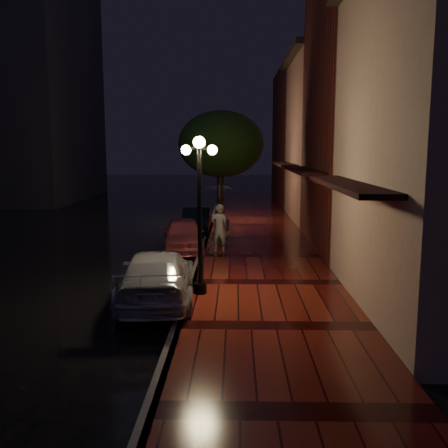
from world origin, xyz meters
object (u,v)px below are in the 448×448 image
(street_tree, at_px, (221,146))
(parking_meter, at_px, (202,257))
(streetlamp_far, at_px, (218,177))
(navy_car, at_px, (197,220))
(pink_car, at_px, (183,234))
(woman_with_umbrella, at_px, (220,208))
(streetlamp_near, at_px, (200,206))
(silver_car, at_px, (157,277))

(street_tree, height_order, parking_meter, street_tree)
(streetlamp_far, relative_size, parking_meter, 3.20)
(streetlamp_far, height_order, navy_car, streetlamp_far)
(street_tree, height_order, pink_car, street_tree)
(woman_with_umbrella, bearing_deg, streetlamp_near, 98.88)
(street_tree, bearing_deg, streetlamp_far, 94.91)
(woman_with_umbrella, distance_m, parking_meter, 4.85)
(silver_car, xyz_separation_m, woman_with_umbrella, (1.51, 5.98, 1.18))
(streetlamp_near, xyz_separation_m, street_tree, (0.26, 10.99, 1.64))
(street_tree, bearing_deg, woman_with_umbrella, -88.96)
(silver_car, relative_size, parking_meter, 3.58)
(navy_car, bearing_deg, pink_car, -93.42)
(streetlamp_near, distance_m, navy_car, 11.10)
(silver_car, bearing_deg, streetlamp_far, -99.65)
(streetlamp_near, bearing_deg, silver_car, -164.60)
(street_tree, distance_m, navy_car, 3.81)
(streetlamp_near, relative_size, woman_with_umbrella, 1.65)
(street_tree, relative_size, parking_meter, 4.31)
(pink_car, bearing_deg, silver_car, -97.24)
(navy_car, bearing_deg, woman_with_umbrella, -76.64)
(pink_car, relative_size, silver_car, 0.82)
(pink_car, bearing_deg, woman_with_umbrella, -36.66)
(woman_with_umbrella, height_order, parking_meter, woman_with_umbrella)
(pink_car, distance_m, silver_car, 6.83)
(navy_car, height_order, woman_with_umbrella, woman_with_umbrella)
(navy_car, xyz_separation_m, parking_meter, (0.95, -9.97, 0.33))
(silver_car, height_order, parking_meter, parking_meter)
(streetlamp_far, bearing_deg, street_tree, -85.09)
(street_tree, relative_size, woman_with_umbrella, 2.21)
(navy_car, relative_size, woman_with_umbrella, 1.46)
(streetlamp_far, relative_size, pink_car, 1.09)
(parking_meter, bearing_deg, streetlamp_near, -69.06)
(pink_car, bearing_deg, street_tree, 65.13)
(street_tree, distance_m, parking_meter, 10.60)
(navy_car, relative_size, silver_car, 0.79)
(streetlamp_near, relative_size, pink_car, 1.09)
(street_tree, height_order, navy_car, street_tree)
(silver_car, bearing_deg, pink_car, -94.99)
(navy_car, distance_m, woman_with_umbrella, 5.52)
(street_tree, xyz_separation_m, parking_meter, (-0.25, -10.08, -3.28))
(woman_with_umbrella, xyz_separation_m, parking_meter, (-0.35, -4.75, -0.92))
(parking_meter, bearing_deg, street_tree, 109.81)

